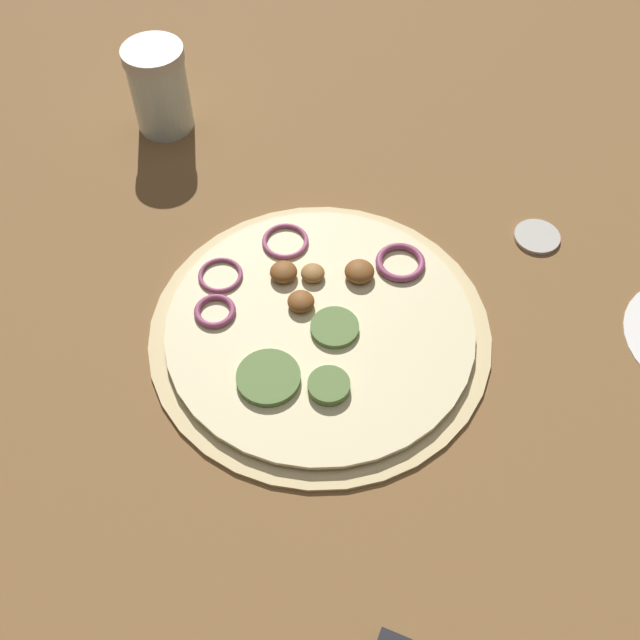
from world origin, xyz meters
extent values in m
plane|color=brown|center=(0.00, 0.00, 0.00)|extent=(3.00, 3.00, 0.00)
cylinder|color=beige|center=(0.00, 0.00, 0.00)|extent=(0.28, 0.28, 0.01)
cylinder|color=beige|center=(0.00, 0.00, 0.01)|extent=(0.25, 0.25, 0.00)
cylinder|color=#567538|center=(0.01, -0.01, 0.01)|extent=(0.04, 0.04, 0.00)
cylinder|color=#567538|center=(-0.05, -0.04, 0.01)|extent=(0.05, 0.05, 0.01)
ellipsoid|color=brown|center=(0.05, 0.04, 0.02)|extent=(0.03, 0.03, 0.01)
ellipsoid|color=brown|center=(-0.01, 0.02, 0.02)|extent=(0.02, 0.02, 0.01)
cylinder|color=#567538|center=(-0.01, -0.06, 0.01)|extent=(0.03, 0.03, 0.01)
torus|color=#934266|center=(-0.06, 0.07, 0.01)|extent=(0.04, 0.04, 0.00)
torus|color=#934266|center=(-0.08, 0.04, 0.01)|extent=(0.03, 0.03, 0.01)
ellipsoid|color=brown|center=(-0.01, 0.06, 0.02)|extent=(0.02, 0.02, 0.01)
ellipsoid|color=#996633|center=(0.01, 0.05, 0.02)|extent=(0.02, 0.02, 0.01)
torus|color=#A34C70|center=(0.00, 0.09, 0.01)|extent=(0.04, 0.04, 0.00)
torus|color=#934266|center=(0.09, 0.04, 0.01)|extent=(0.04, 0.04, 0.01)
cylinder|color=silver|center=(-0.06, 0.30, 0.04)|extent=(0.06, 0.06, 0.08)
cylinder|color=beige|center=(-0.06, 0.30, 0.08)|extent=(0.06, 0.06, 0.01)
cylinder|color=beige|center=(0.22, 0.03, 0.00)|extent=(0.04, 0.04, 0.01)
camera|label=1|loc=(-0.11, -0.33, 0.50)|focal=42.00mm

